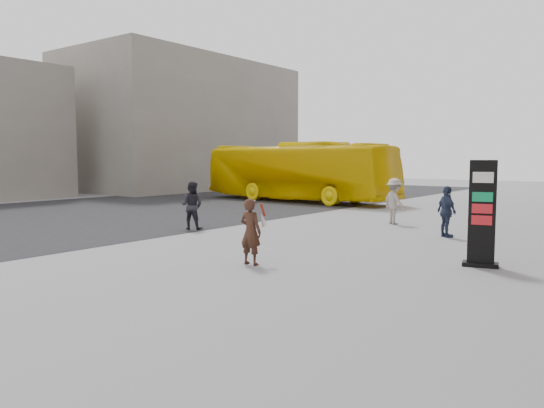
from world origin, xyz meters
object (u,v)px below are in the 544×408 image
Objects in this scene: info_pylon at (482,214)px; pedestrian_b at (394,201)px; woman at (251,231)px; bus at (298,172)px; pedestrian_a at (192,206)px; pedestrian_c at (447,212)px.

pedestrian_b is (-4.76, 6.03, -0.35)m from info_pylon.
woman is 9.00m from pedestrian_b.
woman is at bearing -144.61° from bus.
bus is (-9.19, 15.47, 0.87)m from woman.
bus is 7.23× the size of pedestrian_a.
bus reaches higher than pedestrian_b.
info_pylon is 1.42× the size of pedestrian_b.
info_pylon is 0.20× the size of bus.
info_pylon is at bearing -128.20° from bus.
bus is at bearing 3.15° from pedestrian_c.
info_pylon is 5.22m from woman.
bus reaches higher than pedestrian_a.
info_pylon is at bearing -146.95° from woman.
pedestrian_c is at bearing -108.98° from woman.
pedestrian_b reaches higher than pedestrian_a.
bus reaches higher than woman.
woman is 6.45m from pedestrian_a.
info_pylon is at bearing 158.41° from pedestrian_c.
woman is at bearing -158.69° from info_pylon.
bus reaches higher than info_pylon.
pedestrian_b is (4.95, 5.52, 0.03)m from pedestrian_a.
bus is 10.89m from pedestrian_b.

